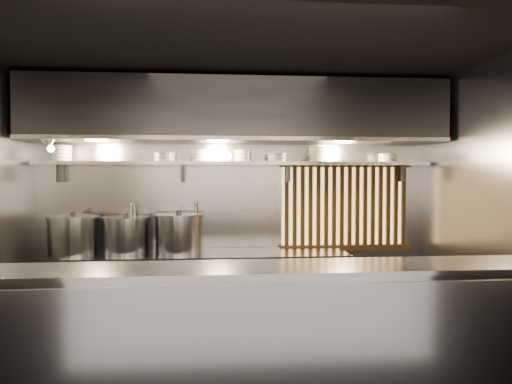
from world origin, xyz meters
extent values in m
plane|color=black|center=(0.00, 0.00, 0.00)|extent=(4.50, 4.50, 0.00)
plane|color=black|center=(0.00, 0.00, 2.80)|extent=(4.50, 4.50, 0.00)
plane|color=gray|center=(0.00, 1.50, 1.40)|extent=(4.50, 0.00, 4.50)
plane|color=gray|center=(2.25, 0.00, 1.40)|extent=(0.00, 3.00, 3.00)
cube|color=gray|center=(0.00, -0.95, 0.55)|extent=(4.50, 0.50, 1.10)
cube|color=#939399|center=(0.00, -1.21, 0.55)|extent=(4.50, 0.02, 1.01)
cube|color=gray|center=(0.00, -0.95, 1.11)|extent=(4.50, 0.56, 0.03)
cube|color=gray|center=(-0.30, 1.13, 0.45)|extent=(3.00, 0.70, 0.90)
cube|color=gray|center=(0.00, 1.32, 1.88)|extent=(4.40, 0.34, 0.04)
cube|color=#2D2D30|center=(0.00, 1.10, 2.42)|extent=(4.40, 0.80, 0.65)
cube|color=gray|center=(0.00, 0.70, 2.12)|extent=(4.40, 0.03, 0.04)
cube|color=#FFCB72|center=(1.30, 1.48, 1.38)|extent=(1.50, 0.02, 0.92)
cube|color=brown|center=(1.30, 1.43, 1.87)|extent=(1.56, 0.06, 0.06)
cube|color=brown|center=(1.30, 1.43, 0.89)|extent=(1.56, 0.06, 0.06)
cube|color=brown|center=(0.60, 1.43, 1.38)|extent=(0.04, 0.04, 0.92)
cube|color=brown|center=(0.69, 1.43, 1.38)|extent=(0.04, 0.04, 0.92)
cube|color=brown|center=(0.78, 1.43, 1.38)|extent=(0.04, 0.04, 0.92)
cube|color=brown|center=(0.88, 1.43, 1.38)|extent=(0.04, 0.04, 0.92)
cube|color=brown|center=(0.97, 1.43, 1.38)|extent=(0.04, 0.04, 0.92)
cube|color=brown|center=(1.07, 1.43, 1.38)|extent=(0.04, 0.04, 0.92)
cube|color=brown|center=(1.16, 1.43, 1.38)|extent=(0.04, 0.04, 0.92)
cube|color=brown|center=(1.25, 1.43, 1.38)|extent=(0.04, 0.04, 0.92)
cube|color=brown|center=(1.35, 1.43, 1.38)|extent=(0.04, 0.04, 0.92)
cube|color=brown|center=(1.44, 1.43, 1.38)|extent=(0.04, 0.04, 0.92)
cube|color=brown|center=(1.53, 1.43, 1.38)|extent=(0.04, 0.04, 0.92)
cube|color=brown|center=(1.63, 1.43, 1.38)|extent=(0.04, 0.04, 0.92)
cube|color=brown|center=(1.72, 1.43, 1.38)|extent=(0.04, 0.04, 0.92)
cube|color=brown|center=(1.82, 1.43, 1.38)|extent=(0.04, 0.04, 0.92)
cube|color=brown|center=(1.91, 1.43, 1.38)|extent=(0.04, 0.04, 0.92)
cube|color=brown|center=(2.00, 1.43, 1.38)|extent=(0.04, 0.04, 0.92)
cylinder|color=silver|center=(-1.15, 1.45, 1.19)|extent=(0.03, 0.03, 0.48)
sphere|color=silver|center=(-1.15, 1.45, 1.43)|extent=(0.04, 0.04, 0.04)
cylinder|color=silver|center=(-1.15, 1.32, 1.43)|extent=(0.03, 0.26, 0.03)
sphere|color=silver|center=(-1.15, 1.19, 1.43)|extent=(0.04, 0.04, 0.04)
cylinder|color=silver|center=(-1.15, 1.19, 1.36)|extent=(0.03, 0.03, 0.14)
cylinder|color=silver|center=(-0.45, 1.45, 1.19)|extent=(0.03, 0.03, 0.48)
sphere|color=silver|center=(-0.45, 1.45, 1.43)|extent=(0.04, 0.04, 0.04)
cylinder|color=silver|center=(-0.45, 1.32, 1.43)|extent=(0.03, 0.26, 0.03)
sphere|color=silver|center=(-0.45, 1.19, 1.43)|extent=(0.04, 0.04, 0.04)
cylinder|color=silver|center=(-0.45, 1.19, 1.36)|extent=(0.03, 0.03, 0.14)
cone|color=gray|center=(-1.90, 0.85, 2.07)|extent=(0.25, 0.27, 0.20)
sphere|color=#FFE0B2|center=(-1.87, 0.83, 2.01)|extent=(0.07, 0.07, 0.07)
cylinder|color=#2D2D30|center=(-1.90, 0.95, 2.15)|extent=(0.02, 0.22, 0.02)
cylinder|color=#2D2D30|center=(-0.10, 1.20, 2.04)|extent=(0.01, 0.01, 0.12)
sphere|color=#FFE0B2|center=(-0.10, 1.20, 1.96)|extent=(0.09, 0.09, 0.09)
cylinder|color=gray|center=(-1.75, 1.16, 1.09)|extent=(0.59, 0.59, 0.39)
cylinder|color=gray|center=(-1.75, 1.16, 1.30)|extent=(0.62, 0.62, 0.03)
cylinder|color=#2D2D30|center=(-1.75, 1.16, 1.34)|extent=(0.06, 0.06, 0.04)
cylinder|color=gray|center=(-1.21, 1.18, 1.08)|extent=(0.59, 0.59, 0.37)
cylinder|color=gray|center=(-1.21, 1.18, 1.28)|extent=(0.63, 0.63, 0.03)
cylinder|color=#2D2D30|center=(-1.21, 1.18, 1.32)|extent=(0.06, 0.06, 0.04)
cylinder|color=gray|center=(-0.64, 1.17, 1.10)|extent=(0.61, 0.61, 0.39)
cylinder|color=gray|center=(-0.64, 1.17, 1.31)|extent=(0.65, 0.65, 0.03)
cylinder|color=#2D2D30|center=(-0.64, 1.17, 1.34)|extent=(0.06, 0.06, 0.04)
cylinder|color=silver|center=(-1.91, 1.32, 1.92)|extent=(0.21, 0.21, 0.03)
cylinder|color=silver|center=(-1.91, 1.32, 1.96)|extent=(0.21, 0.21, 0.03)
cylinder|color=silver|center=(-1.91, 1.32, 2.00)|extent=(0.21, 0.21, 0.03)
cylinder|color=silver|center=(-1.91, 1.32, 2.03)|extent=(0.21, 0.21, 0.03)
cylinder|color=silver|center=(-1.91, 1.32, 2.06)|extent=(0.23, 0.23, 0.01)
cylinder|color=silver|center=(-0.80, 1.32, 1.92)|extent=(0.23, 0.23, 0.03)
cylinder|color=silver|center=(-0.80, 1.32, 1.96)|extent=(0.23, 0.23, 0.03)
cylinder|color=silver|center=(-0.80, 1.32, 1.99)|extent=(0.24, 0.24, 0.01)
cylinder|color=silver|center=(-0.41, 1.32, 1.92)|extent=(0.22, 0.22, 0.03)
cylinder|color=silver|center=(-0.41, 1.32, 1.96)|extent=(0.22, 0.22, 0.03)
cylinder|color=silver|center=(-0.41, 1.32, 2.00)|extent=(0.22, 0.22, 0.03)
cylinder|color=silver|center=(-0.41, 1.32, 2.02)|extent=(0.23, 0.23, 0.01)
cylinder|color=silver|center=(0.08, 1.32, 1.92)|extent=(0.19, 0.19, 0.03)
cylinder|color=silver|center=(0.08, 1.32, 1.96)|extent=(0.19, 0.19, 0.03)
cylinder|color=silver|center=(0.08, 1.32, 2.00)|extent=(0.19, 0.19, 0.03)
cylinder|color=silver|center=(0.08, 1.32, 2.02)|extent=(0.20, 0.20, 0.01)
cylinder|color=silver|center=(0.47, 1.32, 1.92)|extent=(0.21, 0.21, 0.03)
cylinder|color=silver|center=(0.47, 1.32, 1.96)|extent=(0.21, 0.21, 0.03)
cylinder|color=silver|center=(0.47, 1.32, 1.99)|extent=(0.23, 0.23, 0.01)
cylinder|color=silver|center=(0.95, 1.32, 1.92)|extent=(0.22, 0.22, 0.03)
cylinder|color=silver|center=(0.95, 1.32, 1.96)|extent=(0.22, 0.22, 0.03)
cylinder|color=silver|center=(0.95, 1.32, 2.00)|extent=(0.22, 0.22, 0.03)
cylinder|color=silver|center=(0.95, 1.32, 2.03)|extent=(0.22, 0.22, 0.03)
cylinder|color=silver|center=(0.95, 1.32, 2.06)|extent=(0.24, 0.24, 0.01)
cylinder|color=silver|center=(1.76, 1.32, 1.92)|extent=(0.21, 0.21, 0.03)
cylinder|color=silver|center=(1.76, 1.32, 1.96)|extent=(0.21, 0.21, 0.03)
cylinder|color=silver|center=(1.76, 1.32, 1.99)|extent=(0.23, 0.23, 0.01)
camera|label=1|loc=(-0.31, -4.31, 1.75)|focal=35.00mm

